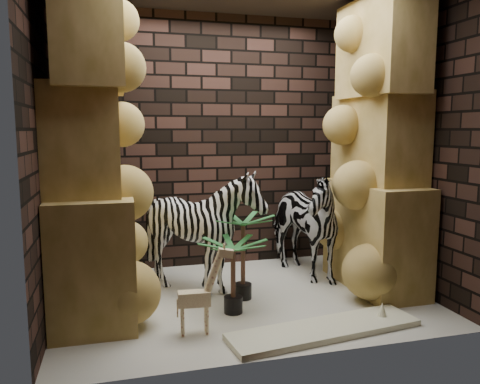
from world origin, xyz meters
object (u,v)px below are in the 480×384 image
object	(u,v)px
zebra_right	(298,214)
palm_back	(233,276)
surfboard	(325,329)
zebra_left	(203,237)
palm_front	(243,257)
giraffe_toy	(194,289)

from	to	relation	value
zebra_right	palm_back	bearing A→B (deg)	-149.91
zebra_right	surfboard	bearing A→B (deg)	-115.06
zebra_left	palm_front	world-z (taller)	zebra_left
zebra_right	zebra_left	xyz separation A→B (m)	(-1.14, -0.27, -0.13)
zebra_left	giraffe_toy	xyz separation A→B (m)	(-0.25, -0.95, -0.20)
zebra_left	palm_back	xyz separation A→B (m)	(0.16, -0.60, -0.23)
palm_front	surfboard	bearing A→B (deg)	-64.20
giraffe_toy	surfboard	xyz separation A→B (m)	(1.04, -0.25, -0.35)
zebra_right	giraffe_toy	size ratio (longest dim) A/B	1.87
zebra_right	palm_back	xyz separation A→B (m)	(-0.98, -0.87, -0.36)
zebra_right	zebra_left	world-z (taller)	zebra_right
palm_front	palm_back	world-z (taller)	palm_front
giraffe_toy	palm_front	size ratio (longest dim) A/B	0.90
palm_back	surfboard	world-z (taller)	palm_back
palm_back	palm_front	bearing A→B (deg)	60.60
zebra_right	palm_front	xyz separation A→B (m)	(-0.80, -0.55, -0.29)
zebra_left	giraffe_toy	bearing A→B (deg)	-106.96
zebra_right	surfboard	distance (m)	1.66
giraffe_toy	palm_back	size ratio (longest dim) A/B	1.10
zebra_right	palm_back	distance (m)	1.36
zebra_right	palm_front	world-z (taller)	zebra_right
giraffe_toy	surfboard	world-z (taller)	giraffe_toy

